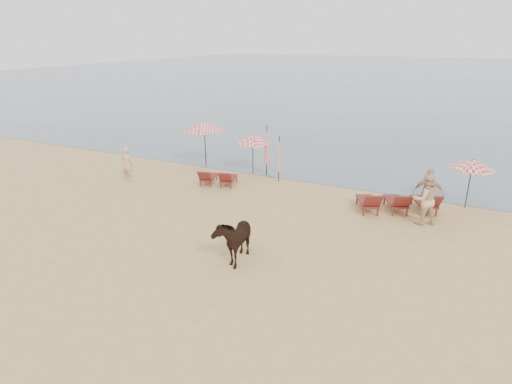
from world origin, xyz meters
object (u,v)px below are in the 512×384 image
at_px(lounger_cluster_right, 398,202).
at_px(umbrella_open_left_b, 253,138).
at_px(umbrella_closed_left, 267,145).
at_px(beachgoer_right_a, 425,199).
at_px(umbrella_open_right, 473,164).
at_px(cow, 234,237).
at_px(beachgoer_right_b, 428,193).
at_px(lounger_cluster_left, 218,177).
at_px(umbrella_open_left_a, 204,126).
at_px(umbrella_closed_right, 279,154).
at_px(beachgoer_left, 127,164).

bearing_deg(lounger_cluster_right, umbrella_open_left_b, 140.09).
xyz_separation_m(umbrella_closed_left, beachgoer_right_a, (7.76, -2.85, -0.58)).
xyz_separation_m(umbrella_open_right, cow, (-6.50, -7.94, -1.11)).
bearing_deg(cow, beachgoer_right_b, 42.50).
bearing_deg(umbrella_closed_left, lounger_cluster_right, -17.47).
bearing_deg(beachgoer_right_b, lounger_cluster_left, -2.08).
bearing_deg(beachgoer_right_a, umbrella_open_left_a, -45.93).
distance_m(umbrella_closed_right, cow, 7.89).
relative_size(lounger_cluster_left, umbrella_closed_right, 0.84).
relative_size(lounger_cluster_left, lounger_cluster_right, 0.55).
relative_size(lounger_cluster_left, umbrella_open_left_a, 0.77).
bearing_deg(beachgoer_right_b, beachgoer_left, 2.77).
distance_m(lounger_cluster_left, beachgoer_right_b, 9.26).
bearing_deg(beachgoer_right_b, umbrella_open_right, -135.68).
xyz_separation_m(umbrella_open_left_a, cow, (6.29, -8.29, -1.45)).
bearing_deg(umbrella_open_right, lounger_cluster_right, -152.75).
bearing_deg(umbrella_open_left_b, umbrella_closed_left, 29.87).
bearing_deg(cow, umbrella_open_right, 42.06).
relative_size(cow, beachgoer_right_b, 0.93).
xyz_separation_m(umbrella_open_left_a, umbrella_closed_right, (4.54, -0.62, -0.82)).
height_order(umbrella_open_right, beachgoer_left, umbrella_open_right).
relative_size(lounger_cluster_left, umbrella_open_left_b, 0.89).
bearing_deg(umbrella_open_left_b, umbrella_closed_right, 2.66).
xyz_separation_m(lounger_cluster_left, lounger_cluster_right, (8.16, 0.32, 0.06)).
height_order(umbrella_closed_left, beachgoer_right_b, umbrella_closed_left).
distance_m(umbrella_closed_right, beachgoer_left, 7.33).
distance_m(umbrella_closed_right, beachgoer_right_b, 6.99).
height_order(lounger_cluster_left, umbrella_closed_left, umbrella_closed_left).
distance_m(cow, beachgoer_right_b, 8.14).
height_order(lounger_cluster_right, beachgoer_left, beachgoer_left).
relative_size(lounger_cluster_left, umbrella_open_right, 0.91).
distance_m(umbrella_open_left_a, beachgoer_right_a, 11.75).
distance_m(lounger_cluster_left, umbrella_closed_left, 3.06).
relative_size(lounger_cluster_right, umbrella_closed_right, 1.51).
bearing_deg(beachgoer_left, lounger_cluster_left, -163.80).
bearing_deg(umbrella_closed_right, umbrella_open_left_a, 172.19).
relative_size(umbrella_closed_left, cow, 1.41).
relative_size(umbrella_closed_left, umbrella_closed_right, 1.13).
distance_m(beachgoer_left, beachgoer_right_a, 13.45).
xyz_separation_m(umbrella_closed_left, beachgoer_left, (-5.66, -3.78, -0.71)).
xyz_separation_m(lounger_cluster_left, umbrella_open_left_b, (0.71, 2.33, 1.46)).
relative_size(umbrella_open_left_b, beachgoer_right_a, 1.08).
relative_size(lounger_cluster_left, beachgoer_left, 1.10).
height_order(umbrella_closed_left, beachgoer_right_a, umbrella_closed_left).
bearing_deg(lounger_cluster_left, umbrella_open_left_b, 58.35).
distance_m(umbrella_open_left_a, cow, 10.51).
height_order(lounger_cluster_right, beachgoer_right_a, beachgoer_right_a).
xyz_separation_m(cow, beachgoer_left, (-8.36, 4.57, 0.09)).
distance_m(lounger_cluster_left, umbrella_open_right, 10.92).
bearing_deg(lounger_cluster_left, beachgoer_left, -177.19).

